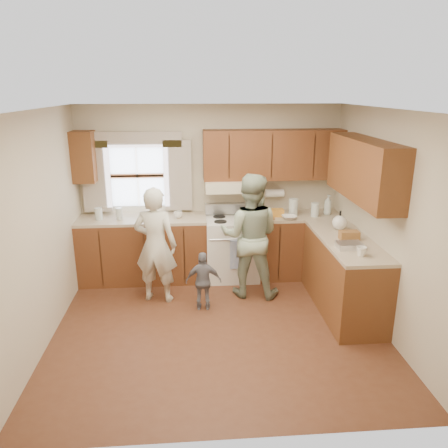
{
  "coord_description": "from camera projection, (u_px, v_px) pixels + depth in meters",
  "views": [
    {
      "loc": [
        -0.29,
        -4.57,
        2.71
      ],
      "look_at": [
        0.1,
        0.4,
        1.15
      ],
      "focal_mm": 35.0,
      "sensor_mm": 36.0,
      "label": 1
    }
  ],
  "objects": [
    {
      "name": "woman_left",
      "position": [
        156.0,
        245.0,
        5.63
      ],
      "size": [
        0.63,
        0.49,
        1.54
      ],
      "primitive_type": "imported",
      "rotation": [
        0.0,
        0.0,
        2.91
      ],
      "color": "beige",
      "rests_on": "ground"
    },
    {
      "name": "woman_right",
      "position": [
        250.0,
        236.0,
        5.78
      ],
      "size": [
        0.94,
        0.81,
        1.67
      ],
      "primitive_type": "imported",
      "rotation": [
        0.0,
        0.0,
        2.9
      ],
      "color": "#27452D",
      "rests_on": "ground"
    },
    {
      "name": "kitchen_fixtures",
      "position": [
        257.0,
        230.0,
        6.0
      ],
      "size": [
        3.8,
        2.25,
        2.15
      ],
      "color": "#411F0E",
      "rests_on": "ground"
    },
    {
      "name": "room",
      "position": [
        218.0,
        226.0,
        4.81
      ],
      "size": [
        3.8,
        3.8,
        3.8
      ],
      "color": "#512A19",
      "rests_on": "ground"
    },
    {
      "name": "child",
      "position": [
        204.0,
        281.0,
        5.49
      ],
      "size": [
        0.46,
        0.22,
        0.77
      ],
      "primitive_type": "imported",
      "rotation": [
        0.0,
        0.0,
        3.08
      ],
      "color": "slate",
      "rests_on": "ground"
    },
    {
      "name": "stove",
      "position": [
        232.0,
        247.0,
        6.43
      ],
      "size": [
        0.76,
        0.67,
        1.07
      ],
      "color": "silver",
      "rests_on": "ground"
    }
  ]
}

